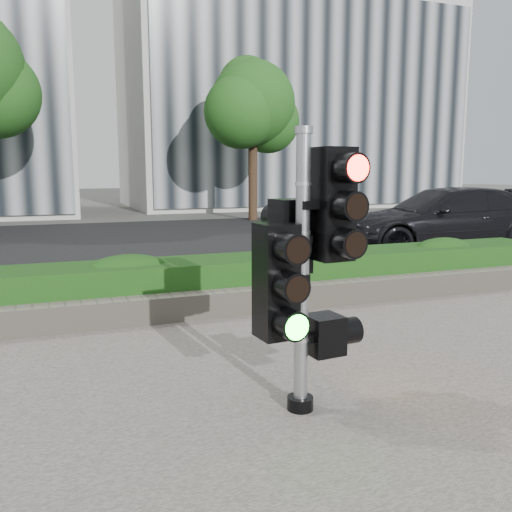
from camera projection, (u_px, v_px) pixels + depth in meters
name	position (u px, v px, depth m)	size (l,w,h in m)	color
ground	(280.00, 362.00, 5.69)	(120.00, 120.00, 0.00)	#51514C
sidewalk	(438.00, 490.00, 3.38)	(16.00, 11.00, 0.03)	#9E9389
road	(136.00, 243.00, 14.92)	(60.00, 13.00, 0.02)	black
curb	(201.00, 294.00, 8.59)	(60.00, 0.25, 0.12)	gray
stone_wall	(225.00, 303.00, 7.42)	(12.00, 0.32, 0.34)	gray
hedge	(211.00, 282.00, 7.99)	(12.00, 1.00, 0.68)	#317123
building_right	(284.00, 102.00, 31.70)	(18.00, 10.00, 12.00)	#B7B7B2
tree_right	(252.00, 107.00, 21.28)	(4.10, 3.58, 6.53)	black
traffic_signal	(303.00, 258.00, 4.34)	(0.81, 0.62, 2.30)	black
car_dark	(443.00, 220.00, 13.23)	(2.20, 5.41, 1.57)	black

